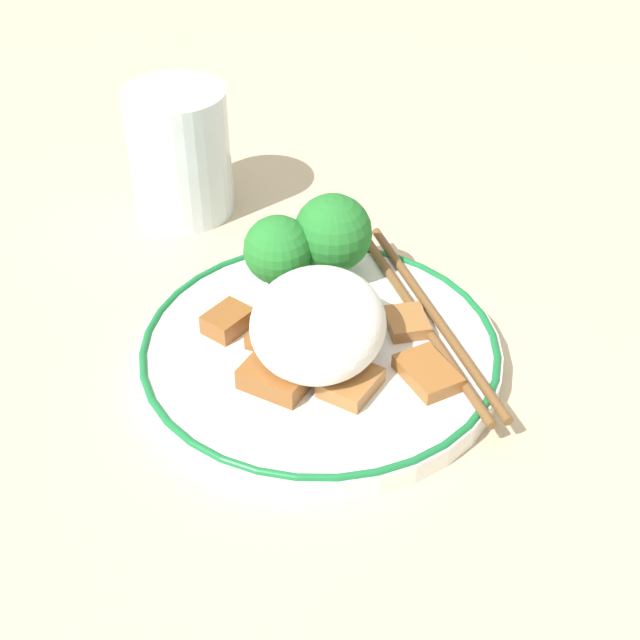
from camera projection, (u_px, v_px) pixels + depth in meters
name	position (u px, v px, depth m)	size (l,w,h in m)	color
ground_plane	(320.00, 362.00, 0.57)	(3.00, 3.00, 0.00)	#C6B28E
plate	(320.00, 351.00, 0.57)	(0.23, 0.23, 0.02)	white
rice_mound	(320.00, 323.00, 0.54)	(0.10, 0.08, 0.05)	white
broccoli_back_left	(332.00, 234.00, 0.60)	(0.05, 0.05, 0.06)	#72AD4C
broccoli_back_center	(278.00, 251.00, 0.59)	(0.05, 0.05, 0.05)	#72AD4C
meat_near_front	(351.00, 383.00, 0.53)	(0.04, 0.04, 0.01)	#9E6633
meat_near_left	(271.00, 338.00, 0.56)	(0.03, 0.03, 0.01)	brown
meat_near_right	(428.00, 373.00, 0.53)	(0.05, 0.04, 0.01)	#995B28
meat_near_back	(228.00, 321.00, 0.57)	(0.04, 0.03, 0.01)	brown
meat_on_rice_edge	(329.00, 315.00, 0.58)	(0.03, 0.04, 0.01)	brown
meat_mid_left	(274.00, 379.00, 0.53)	(0.04, 0.05, 0.01)	brown
meat_mid_right	(407.00, 322.00, 0.57)	(0.04, 0.03, 0.01)	#9E6633
chopsticks	(426.00, 316.00, 0.58)	(0.20, 0.10, 0.01)	brown
drinking_glass	(180.00, 153.00, 0.69)	(0.08, 0.08, 0.10)	silver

